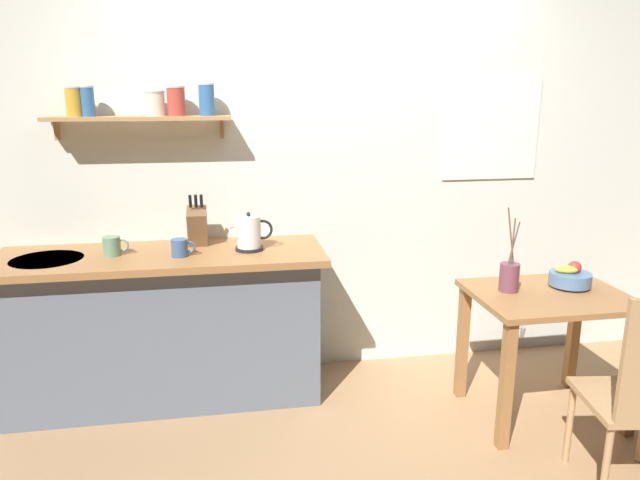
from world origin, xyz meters
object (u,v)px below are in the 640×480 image
object	(u,v)px
electric_kettle	(249,233)
coffee_mug_by_sink	(112,246)
twig_vase	(509,276)
knife_block	(197,225)
dining_table	(547,317)
coffee_mug_spare	(180,248)
fruit_bowl	(570,277)

from	to	relation	value
electric_kettle	coffee_mug_by_sink	bearing A→B (deg)	178.93
twig_vase	knife_block	distance (m)	1.78
knife_block	coffee_mug_by_sink	bearing A→B (deg)	-162.44
dining_table	electric_kettle	world-z (taller)	electric_kettle
dining_table	coffee_mug_by_sink	size ratio (longest dim) A/B	5.89
twig_vase	electric_kettle	size ratio (longest dim) A/B	1.92
knife_block	coffee_mug_spare	world-z (taller)	knife_block
electric_kettle	knife_block	bearing A→B (deg)	151.64
fruit_bowl	electric_kettle	bearing A→B (deg)	165.95
dining_table	fruit_bowl	xyz separation A→B (m)	(0.16, 0.08, 0.20)
fruit_bowl	twig_vase	world-z (taller)	twig_vase
dining_table	fruit_bowl	world-z (taller)	fruit_bowl
fruit_bowl	coffee_mug_by_sink	size ratio (longest dim) A/B	1.62
knife_block	dining_table	bearing A→B (deg)	-19.75
knife_block	coffee_mug_by_sink	size ratio (longest dim) A/B	2.22
coffee_mug_by_sink	twig_vase	bearing A→B (deg)	-12.10
dining_table	coffee_mug_spare	size ratio (longest dim) A/B	6.20
dining_table	knife_block	distance (m)	2.04
dining_table	coffee_mug_by_sink	bearing A→B (deg)	167.24
twig_vase	knife_block	xyz separation A→B (m)	(-1.67, 0.60, 0.21)
electric_kettle	twig_vase	bearing A→B (deg)	-17.82
knife_block	electric_kettle	bearing A→B (deg)	-28.36
dining_table	twig_vase	bearing A→B (deg)	160.61
dining_table	electric_kettle	xyz separation A→B (m)	(-1.58, 0.51, 0.41)
knife_block	coffee_mug_spare	distance (m)	0.25
twig_vase	knife_block	world-z (taller)	knife_block
coffee_mug_by_sink	coffee_mug_spare	bearing A→B (deg)	-12.68
coffee_mug_by_sink	dining_table	bearing A→B (deg)	-12.76
twig_vase	knife_block	bearing A→B (deg)	160.20
electric_kettle	knife_block	distance (m)	0.34
electric_kettle	coffee_mug_by_sink	world-z (taller)	electric_kettle
electric_kettle	knife_block	xyz separation A→B (m)	(-0.29, 0.16, 0.02)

